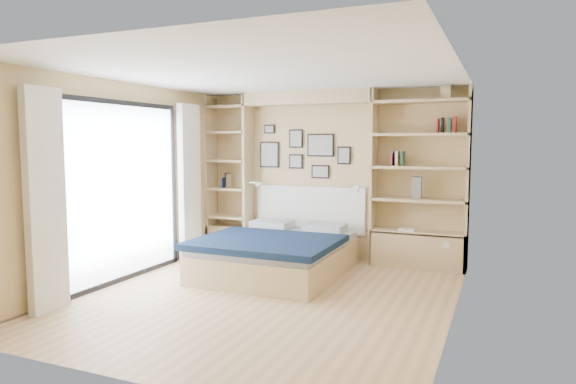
% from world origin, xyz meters
% --- Properties ---
extents(ground, '(4.50, 4.50, 0.00)m').
position_xyz_m(ground, '(0.00, 0.00, 0.00)').
color(ground, '#E3B986').
rests_on(ground, ground).
extents(room_shell, '(4.50, 4.50, 4.50)m').
position_xyz_m(room_shell, '(-0.39, 1.52, 1.08)').
color(room_shell, tan).
rests_on(room_shell, ground).
extents(bed, '(1.76, 2.30, 1.07)m').
position_xyz_m(bed, '(-0.33, 1.03, 0.28)').
color(bed, '#D5BF8B').
rests_on(bed, ground).
extents(photo_gallery, '(1.48, 0.02, 0.82)m').
position_xyz_m(photo_gallery, '(-0.45, 2.22, 1.60)').
color(photo_gallery, black).
rests_on(photo_gallery, ground).
extents(reading_lamps, '(1.92, 0.12, 0.15)m').
position_xyz_m(reading_lamps, '(-0.30, 2.00, 1.10)').
color(reading_lamps, silver).
rests_on(reading_lamps, ground).
extents(shelf_decor, '(3.54, 0.23, 2.03)m').
position_xyz_m(shelf_decor, '(1.03, 2.07, 1.66)').
color(shelf_decor, '#AA243D').
rests_on(shelf_decor, ground).
extents(deck, '(3.20, 4.00, 0.05)m').
position_xyz_m(deck, '(-3.60, 0.00, 0.00)').
color(deck, '#655A4B').
rests_on(deck, ground).
extents(deck_chair, '(0.48, 0.79, 0.78)m').
position_xyz_m(deck_chair, '(-2.95, 1.26, 0.37)').
color(deck_chair, tan).
rests_on(deck_chair, ground).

